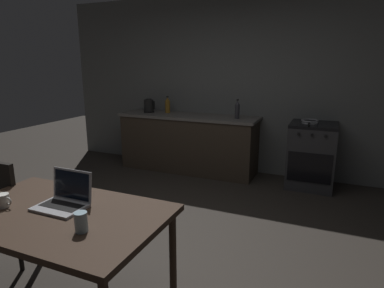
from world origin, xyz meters
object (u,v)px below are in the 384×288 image
at_px(laptop, 64,200).
at_px(stove_oven, 311,155).
at_px(electric_kettle, 149,106).
at_px(coffee_mug, 3,201).
at_px(bottle, 237,110).
at_px(frying_pan, 310,121).
at_px(bottle_b, 168,105).
at_px(drinking_glass, 81,222).
at_px(dining_table, 59,222).

bearing_deg(laptop, stove_oven, 54.42).
xyz_separation_m(electric_kettle, coffee_mug, (0.80, -3.23, -0.20)).
distance_m(bottle, frying_pan, 0.99).
xyz_separation_m(laptop, electric_kettle, (-1.16, 3.07, 0.20)).
xyz_separation_m(laptop, frying_pan, (1.30, 3.04, 0.12)).
distance_m(laptop, bottle_b, 3.28).
relative_size(stove_oven, drinking_glass, 7.66).
height_order(coffee_mug, drinking_glass, drinking_glass).
xyz_separation_m(stove_oven, coffee_mug, (-1.72, -3.23, 0.34)).
height_order(stove_oven, bottle, bottle).
relative_size(stove_oven, dining_table, 0.64).
height_order(bottle, frying_pan, bottle).
relative_size(laptop, frying_pan, 0.81).
height_order(frying_pan, bottle_b, bottle_b).
bearing_deg(dining_table, bottle_b, 105.32).
distance_m(laptop, frying_pan, 3.31).
relative_size(bottle, frying_pan, 0.71).
xyz_separation_m(stove_oven, laptop, (-1.36, -3.07, 0.34)).
distance_m(electric_kettle, drinking_glass, 3.62).
height_order(dining_table, bottle_b, bottle_b).
relative_size(frying_pan, bottle_b, 1.49).
relative_size(stove_oven, coffee_mug, 7.41).
xyz_separation_m(frying_pan, coffee_mug, (-1.66, -3.20, -0.12)).
bearing_deg(dining_table, laptop, 103.86).
distance_m(electric_kettle, coffee_mug, 3.34).
distance_m(frying_pan, drinking_glass, 3.40).
relative_size(dining_table, electric_kettle, 6.27).
bearing_deg(bottle, frying_pan, 1.16).
bearing_deg(bottle, electric_kettle, 178.07).
xyz_separation_m(dining_table, bottle_b, (-0.89, 3.23, 0.34)).
xyz_separation_m(drinking_glass, bottle_b, (-1.20, 3.37, 0.21)).
height_order(laptop, frying_pan, laptop).
relative_size(dining_table, laptop, 4.30).
relative_size(bottle, bottle_b, 1.06).
height_order(electric_kettle, bottle_b, bottle_b).
distance_m(stove_oven, drinking_glass, 3.46).
relative_size(laptop, electric_kettle, 1.46).
bearing_deg(frying_pan, bottle, -178.84).
bearing_deg(frying_pan, electric_kettle, 179.30).
bearing_deg(drinking_glass, coffee_mug, 175.58).
bearing_deg(frying_pan, drinking_glass, -106.55).
distance_m(stove_oven, coffee_mug, 3.68).
xyz_separation_m(dining_table, laptop, (-0.02, 0.08, 0.11)).
xyz_separation_m(electric_kettle, bottle, (1.48, -0.05, 0.03)).
xyz_separation_m(bottle, bottle_b, (-1.18, 0.13, -0.01)).
height_order(dining_table, electric_kettle, electric_kettle).
height_order(dining_table, drinking_glass, drinking_glass).
bearing_deg(coffee_mug, stove_oven, 61.99).
distance_m(electric_kettle, bottle, 1.48).
xyz_separation_m(frying_pan, drinking_glass, (-0.97, -3.26, -0.11)).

